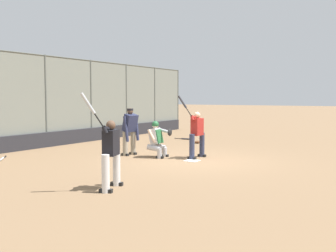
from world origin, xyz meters
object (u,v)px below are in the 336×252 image
at_px(batter_at_plate, 197,133).
at_px(batter_on_deck, 111,152).
at_px(catcher_behind_plate, 158,139).
at_px(umpire_home, 130,130).
at_px(spare_bat_by_padding, 185,139).
at_px(spare_bat_near_backstop, 2,159).
at_px(fielding_glove_on_dirt, 197,142).

distance_m(batter_at_plate, batter_on_deck, 4.88).
xyz_separation_m(catcher_behind_plate, umpire_home, (0.11, -1.06, 0.24)).
distance_m(batter_on_deck, spare_bat_by_padding, 10.22).
bearing_deg(spare_bat_near_backstop, umpire_home, 93.48).
relative_size(umpire_home, spare_bat_near_backstop, 2.31).
bearing_deg(batter_at_plate, batter_on_deck, 6.50).
xyz_separation_m(batter_at_plate, catcher_behind_plate, (0.54, -1.19, -0.20)).
relative_size(umpire_home, fielding_glove_on_dirt, 5.18).
relative_size(batter_on_deck, spare_bat_by_padding, 2.54).
bearing_deg(spare_bat_by_padding, batter_on_deck, -74.09).
xyz_separation_m(catcher_behind_plate, fielding_glove_on_dirt, (-4.20, -0.70, -0.57)).
bearing_deg(batter_on_deck, catcher_behind_plate, -178.81).
bearing_deg(umpire_home, catcher_behind_plate, 104.01).
xyz_separation_m(spare_bat_near_backstop, fielding_glove_on_dirt, (-7.28, 3.23, 0.02)).
height_order(spare_bat_by_padding, fielding_glove_on_dirt, fielding_glove_on_dirt).
distance_m(spare_bat_by_padding, fielding_glove_on_dirt, 1.59).
xyz_separation_m(batter_on_deck, fielding_glove_on_dirt, (-8.52, -2.34, -0.76)).
relative_size(umpire_home, batter_on_deck, 0.77).
bearing_deg(fielding_glove_on_dirt, catcher_behind_plate, 9.48).
relative_size(umpire_home, spare_bat_by_padding, 1.97).
xyz_separation_m(umpire_home, batter_on_deck, (4.21, 2.70, -0.05)).
relative_size(batter_at_plate, spare_bat_by_padding, 2.50).
xyz_separation_m(catcher_behind_plate, batter_on_deck, (4.32, 1.64, 0.19)).
xyz_separation_m(catcher_behind_plate, spare_bat_by_padding, (-5.23, -1.92, -0.59)).
height_order(umpire_home, batter_on_deck, batter_on_deck).
relative_size(batter_on_deck, fielding_glove_on_dirt, 6.70).
bearing_deg(fielding_glove_on_dirt, spare_bat_by_padding, -130.19).
xyz_separation_m(umpire_home, fielding_glove_on_dirt, (-4.31, 0.36, -0.81)).
distance_m(batter_at_plate, spare_bat_by_padding, 5.68).
distance_m(batter_at_plate, fielding_glove_on_dirt, 4.19).
bearing_deg(spare_bat_by_padding, batter_at_plate, -60.98).
height_order(batter_on_deck, spare_bat_near_backstop, batter_on_deck).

